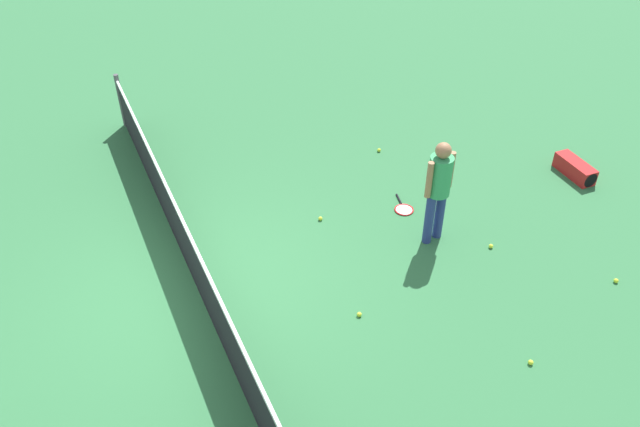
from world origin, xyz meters
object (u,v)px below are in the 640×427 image
Objects in this scene: tennis_ball_stray_right at (531,362)px; equipment_bag at (576,170)px; tennis_ball_near_player at (616,281)px; tennis_ball_baseline at (359,314)px; tennis_ball_stray_left at (320,219)px; tennis_ball_midcourt at (491,246)px; tennis_ball_by_net at (379,150)px; tennis_racket_near_player at (404,209)px; player_near_side at (439,185)px.

tennis_ball_stray_right is 4.50m from equipment_bag.
tennis_ball_near_player is 1.00× the size of tennis_ball_baseline.
tennis_ball_near_player is 0.08× the size of equipment_bag.
tennis_ball_stray_left is 4.59m from equipment_bag.
tennis_ball_stray_left is (1.68, 2.05, 0.00)m from tennis_ball_midcourt.
tennis_ball_by_net is at bearing 4.02° from tennis_ball_midcourt.
tennis_ball_by_net is 4.14m from tennis_ball_baseline.
equipment_bag is (2.96, -3.38, 0.11)m from tennis_ball_stray_right.
tennis_ball_stray_left is (0.31, 1.35, 0.02)m from tennis_racket_near_player.
tennis_ball_stray_right is at bearing 176.73° from tennis_racket_near_player.
tennis_ball_baseline is 1.00× the size of tennis_ball_stray_left.
tennis_racket_near_player is (0.82, 0.01, -1.00)m from player_near_side.
tennis_racket_near_player is 1.77m from tennis_ball_by_net.
tennis_ball_stray_right is at bearing 131.22° from equipment_bag.
tennis_ball_near_player is 4.41m from tennis_ball_stray_left.
tennis_ball_midcourt is (-0.56, -0.69, -0.98)m from player_near_side.
tennis_ball_by_net and tennis_ball_stray_right have the same top height.
player_near_side reaches higher than tennis_racket_near_player.
player_near_side is at bearing 43.81° from tennis_ball_near_player.
player_near_side is 2.83m from tennis_ball_near_player.
tennis_ball_baseline is 2.13m from tennis_ball_stray_left.
tennis_ball_by_net is 1.00× the size of tennis_ball_midcourt.
tennis_ball_by_net is 3.44m from equipment_bag.
tennis_ball_near_player is at bearing -162.90° from tennis_ball_by_net.
tennis_ball_near_player is 1.00× the size of tennis_ball_stray_left.
tennis_ball_baseline is at bearing 105.46° from equipment_bag.
tennis_ball_by_net is 3.09m from tennis_ball_midcourt.
equipment_bag is (0.95, -2.49, 0.11)m from tennis_ball_midcourt.
equipment_bag is (-0.73, -4.53, 0.11)m from tennis_ball_stray_left.
tennis_racket_near_player is at bearing 82.41° from equipment_bag.
player_near_side is 2.74m from tennis_ball_by_net.
player_near_side is 25.76× the size of tennis_ball_stray_right.
equipment_bag reaches higher than tennis_ball_by_net.
tennis_ball_by_net is 1.00× the size of tennis_ball_baseline.
tennis_ball_baseline is at bearing 135.75° from tennis_racket_near_player.
tennis_racket_near_player is at bearing 164.07° from tennis_ball_by_net.
tennis_ball_stray_right is (-0.66, 2.04, 0.00)m from tennis_ball_near_player.
player_near_side is 25.76× the size of tennis_ball_midcourt.
player_near_side is 2.23m from tennis_ball_baseline.
tennis_ball_near_player is at bearing 149.89° from equipment_bag.
tennis_ball_baseline is at bearing 119.01° from player_near_side.
tennis_ball_stray_right is at bearing 155.96° from tennis_ball_midcourt.
equipment_bag reaches higher than tennis_ball_baseline.
tennis_ball_near_player is 1.00× the size of tennis_ball_by_net.
player_near_side is 2.01m from tennis_ball_stray_left.
tennis_ball_near_player is 1.00× the size of tennis_ball_midcourt.
tennis_ball_stray_right is (-2.01, 0.90, 0.00)m from tennis_ball_midcourt.
tennis_ball_midcourt is at bearing -175.98° from tennis_ball_by_net.
tennis_ball_baseline is at bearing 147.45° from tennis_ball_by_net.
tennis_racket_near_player is at bearing 27.01° from tennis_ball_midcourt.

